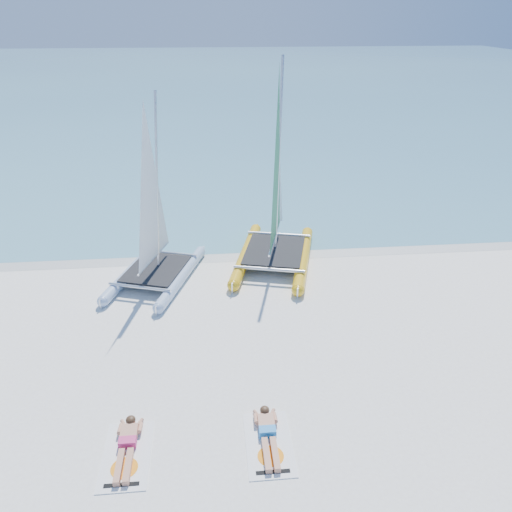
{
  "coord_description": "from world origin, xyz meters",
  "views": [
    {
      "loc": [
        -0.66,
        -11.71,
        8.43
      ],
      "look_at": [
        0.57,
        1.2,
        1.99
      ],
      "focal_mm": 35.0,
      "sensor_mm": 36.0,
      "label": 1
    }
  ],
  "objects": [
    {
      "name": "catamaran_blue",
      "position": [
        -2.64,
        3.86,
        1.89
      ],
      "size": [
        3.55,
        5.11,
        6.35
      ],
      "rotation": [
        0.0,
        0.0,
        -0.31
      ],
      "color": "#ADC2E3",
      "rests_on": "ground"
    },
    {
      "name": "wet_sand_strip",
      "position": [
        0.0,
        5.5,
        0.0
      ],
      "size": [
        140.0,
        1.4,
        0.01
      ],
      "primitive_type": "cube",
      "color": "silver",
      "rests_on": "ground"
    },
    {
      "name": "towel_a",
      "position": [
        -2.66,
        -3.95,
        0.01
      ],
      "size": [
        1.0,
        1.85,
        0.02
      ],
      "primitive_type": "cube",
      "color": "white",
      "rests_on": "ground"
    },
    {
      "name": "towel_b",
      "position": [
        0.36,
        -3.93,
        0.01
      ],
      "size": [
        1.0,
        1.85,
        0.02
      ],
      "primitive_type": "cube",
      "color": "white",
      "rests_on": "ground"
    },
    {
      "name": "sea",
      "position": [
        0.0,
        63.0,
        0.01
      ],
      "size": [
        140.0,
        115.0,
        0.01
      ],
      "primitive_type": "cube",
      "color": "#7DCAD0",
      "rests_on": "ground"
    },
    {
      "name": "catamaran_yellow",
      "position": [
        1.72,
        5.23,
        2.3
      ],
      "size": [
        3.81,
        5.9,
        7.31
      ],
      "rotation": [
        0.0,
        0.0,
        -0.25
      ],
      "color": "gold",
      "rests_on": "ground"
    },
    {
      "name": "sunbather_b",
      "position": [
        0.36,
        -3.74,
        0.12
      ],
      "size": [
        0.37,
        1.73,
        0.26
      ],
      "color": "tan",
      "rests_on": "towel_b"
    },
    {
      "name": "ground",
      "position": [
        0.0,
        0.0,
        0.0
      ],
      "size": [
        140.0,
        140.0,
        0.0
      ],
      "primitive_type": "plane",
      "color": "white",
      "rests_on": "ground"
    },
    {
      "name": "sunbather_a",
      "position": [
        -2.66,
        -3.76,
        0.12
      ],
      "size": [
        0.37,
        1.73,
        0.26
      ],
      "color": "tan",
      "rests_on": "towel_a"
    }
  ]
}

